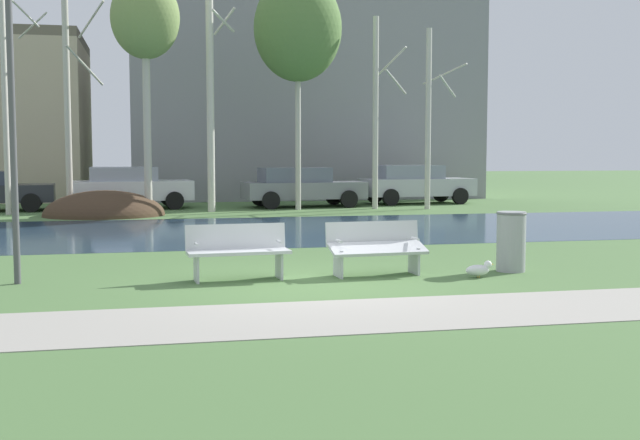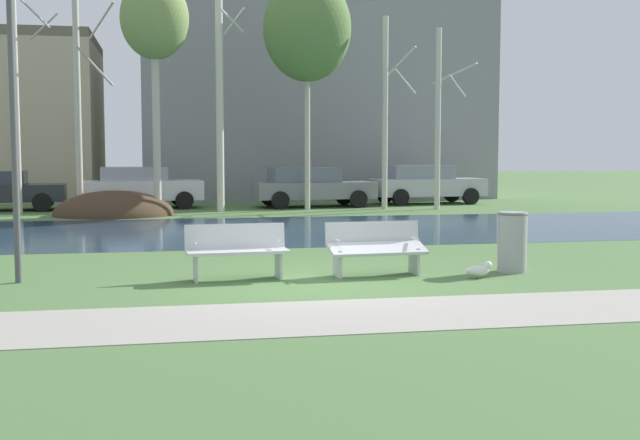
% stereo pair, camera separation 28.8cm
% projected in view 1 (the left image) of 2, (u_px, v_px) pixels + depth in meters
% --- Properties ---
extents(ground_plane, '(120.00, 120.00, 0.00)m').
position_uv_depth(ground_plane, '(242.00, 226.00, 21.69)').
color(ground_plane, '#4C703D').
extents(paved_path_strip, '(60.00, 2.01, 0.01)m').
position_uv_depth(paved_path_strip, '(358.00, 315.00, 9.67)').
color(paved_path_strip, '#9E998E').
rests_on(paved_path_strip, ground).
extents(river_band, '(80.00, 7.99, 0.01)m').
position_uv_depth(river_band, '(248.00, 230.00, 20.32)').
color(river_band, '#284256').
rests_on(river_band, ground).
extents(soil_mound, '(3.82, 3.46, 1.62)m').
position_uv_depth(soil_mound, '(104.00, 216.00, 25.19)').
color(soil_mound, '#423021').
rests_on(soil_mound, ground).
extents(bench_left, '(1.63, 0.66, 0.87)m').
position_uv_depth(bench_left, '(238.00, 250.00, 12.36)').
color(bench_left, silver).
rests_on(bench_left, ground).
extents(bench_right, '(1.63, 0.65, 0.87)m').
position_uv_depth(bench_right, '(376.00, 246.00, 12.84)').
color(bench_right, silver).
rests_on(bench_right, ground).
extents(trash_bin, '(0.51, 0.51, 1.01)m').
position_uv_depth(trash_bin, '(511.00, 240.00, 13.26)').
color(trash_bin, '#999B9E').
rests_on(trash_bin, ground).
extents(seagull, '(0.48, 0.18, 0.27)m').
position_uv_depth(seagull, '(479.00, 269.00, 12.61)').
color(seagull, white).
rests_on(seagull, ground).
extents(streetlamp, '(0.32, 0.32, 5.55)m').
position_uv_depth(streetlamp, '(10.00, 39.00, 11.71)').
color(streetlamp, '#4C4C51').
rests_on(streetlamp, ground).
extents(birch_far_left, '(1.50, 2.55, 8.36)m').
position_uv_depth(birch_far_left, '(6.00, 81.00, 25.21)').
color(birch_far_left, beige).
rests_on(birch_far_left, ground).
extents(birch_left, '(1.36, 2.39, 8.42)m').
position_uv_depth(birch_left, '(68.00, 82.00, 25.53)').
color(birch_left, '#BCB7A8').
rests_on(birch_left, ground).
extents(birch_center_left, '(2.16, 2.16, 8.01)m').
position_uv_depth(birch_center_left, '(145.00, 20.00, 24.76)').
color(birch_center_left, '#BCB7A8').
rests_on(birch_center_left, ground).
extents(birch_center, '(1.02, 1.71, 8.14)m').
position_uv_depth(birch_center, '(211.00, 89.00, 26.56)').
color(birch_center, beige).
rests_on(birch_center, ground).
extents(birch_center_right, '(3.06, 3.06, 8.15)m').
position_uv_depth(birch_center_right, '(298.00, 29.00, 27.31)').
color(birch_center_right, '#BCB7A8').
rests_on(birch_center_right, ground).
extents(birch_right, '(1.23, 2.21, 6.80)m').
position_uv_depth(birch_right, '(376.00, 111.00, 27.99)').
color(birch_right, beige).
rests_on(birch_right, ground).
extents(birch_far_right, '(1.47, 2.36, 6.37)m').
position_uv_depth(birch_far_right, '(429.00, 117.00, 27.87)').
color(birch_far_right, beige).
rests_on(birch_far_right, ground).
extents(parked_sedan_second_white, '(4.30, 2.35, 1.51)m').
position_uv_depth(parked_sedan_second_white, '(130.00, 187.00, 28.24)').
color(parked_sedan_second_white, silver).
rests_on(parked_sedan_second_white, ground).
extents(parked_hatch_third_grey, '(4.56, 2.29, 1.46)m').
position_uv_depth(parked_hatch_third_grey, '(301.00, 186.00, 29.15)').
color(parked_hatch_third_grey, slate).
rests_on(parked_hatch_third_grey, ground).
extents(parked_wagon_fourth_silver, '(4.54, 2.21, 1.52)m').
position_uv_depth(parked_wagon_fourth_silver, '(415.00, 183.00, 31.08)').
color(parked_wagon_fourth_silver, '#B2B5BC').
rests_on(parked_wagon_fourth_silver, ground).
extents(building_grey_warehouse, '(15.15, 9.64, 9.36)m').
position_uv_depth(building_grey_warehouse, '(296.00, 96.00, 37.32)').
color(building_grey_warehouse, gray).
rests_on(building_grey_warehouse, ground).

